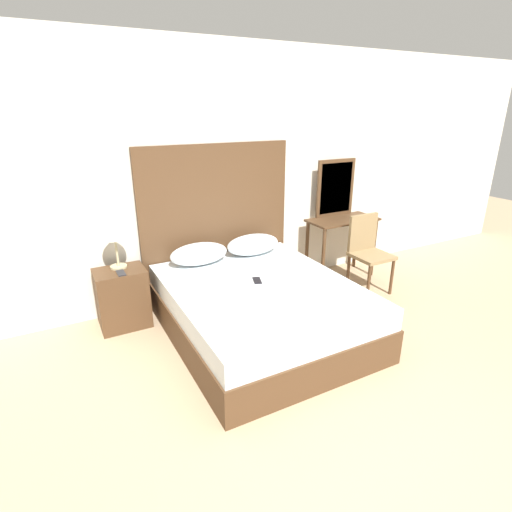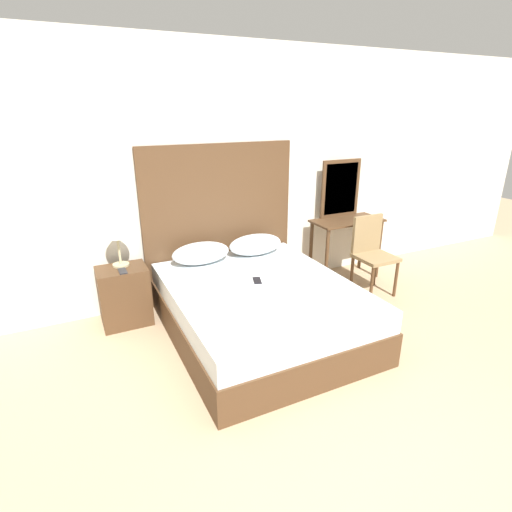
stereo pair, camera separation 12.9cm
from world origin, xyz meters
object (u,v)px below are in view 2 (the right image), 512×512
table_lamp (116,229)px  phone_on_nightstand (123,271)px  nightstand (125,296)px  chair (372,250)px  bed (261,310)px  vanity_desk (346,232)px  phone_on_bed (257,280)px

table_lamp → phone_on_nightstand: size_ratio=3.23×
nightstand → phone_on_nightstand: 0.31m
nightstand → chair: 2.74m
bed → nightstand: 1.37m
phone_on_nightstand → nightstand: bearing=91.4°
vanity_desk → chair: size_ratio=0.97×
nightstand → chair: size_ratio=0.66×
table_lamp → vanity_desk: (2.66, -0.11, -0.36)m
phone_on_bed → nightstand: size_ratio=0.28×
vanity_desk → nightstand: bearing=179.2°
phone_on_bed → table_lamp: 1.42m
nightstand → phone_on_nightstand: size_ratio=3.94×
phone_on_nightstand → chair: 2.72m
vanity_desk → chair: bearing=-87.9°
table_lamp → phone_on_nightstand: bearing=-93.4°
bed → phone_on_nightstand: size_ratio=13.07×
table_lamp → phone_on_nightstand: (-0.01, -0.16, -0.37)m
phone_on_bed → chair: bearing=7.5°
phone_on_nightstand → chair: (2.69, -0.39, -0.08)m
phone_on_nightstand → vanity_desk: size_ratio=0.17×
vanity_desk → phone_on_nightstand: bearing=-178.9°
chair → phone_on_nightstand: bearing=171.7°
table_lamp → nightstand: bearing=-99.3°
nightstand → vanity_desk: size_ratio=0.68×
phone_on_nightstand → bed: bearing=-31.7°
phone_on_bed → phone_on_nightstand: (-1.13, 0.60, 0.08)m
table_lamp → chair: bearing=-11.7°
table_lamp → phone_on_bed: bearing=-34.3°
phone_on_nightstand → chair: size_ratio=0.17×
nightstand → table_lamp: size_ratio=1.22×
chair → phone_on_bed: bearing=-172.5°
nightstand → bed: bearing=-34.9°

